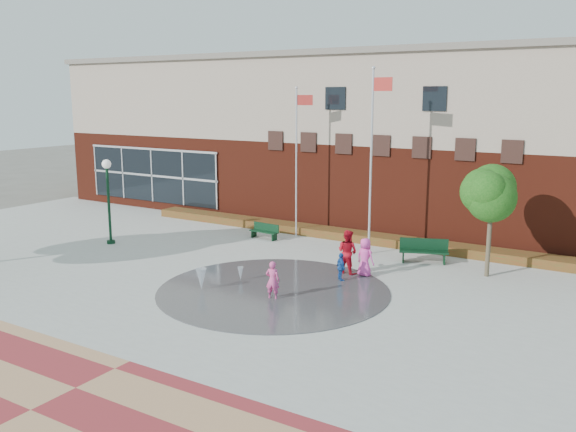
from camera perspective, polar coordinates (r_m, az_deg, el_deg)
The scene contains 18 objects.
ground at distance 19.89m, azimuth -6.16°, elevation -9.31°, with size 120.00×120.00×0.00m, color #666056.
plaza_concrete at distance 22.99m, azimuth 0.00°, elevation -6.36°, with size 46.00×18.00×0.01m, color #A8A8A0.
paver_band at distance 15.48m, azimuth -22.94°, elevation -16.43°, with size 46.00×6.00×0.01m, color maroon.
splash_pad at distance 22.19m, azimuth -1.37°, elevation -7.02°, with size 8.40×8.40×0.01m, color #383A3D.
library_building at distance 34.20m, azimuth 12.06°, elevation 7.14°, with size 44.40×10.40×9.20m.
flower_bed at distance 29.49m, azimuth 7.80°, elevation -2.49°, with size 26.00×1.20×0.40m, color maroon.
flagpole_left at distance 29.80m, azimuth 0.86°, elevation 5.76°, with size 0.83×0.32×7.36m.
flagpole_right at distance 26.59m, azimuth 7.89°, elevation 5.97°, with size 1.00×0.21×8.15m.
lamp_left at distance 29.72m, azimuth -16.48°, elevation 2.17°, with size 0.43×0.43×4.03m.
bench_left at distance 29.90m, azimuth -2.24°, elevation -1.71°, with size 1.57×0.55×0.77m.
bench_mid at distance 26.31m, azimuth 12.57°, elevation -3.62°, with size 2.09×1.24×1.02m.
tree_mid at distance 24.43m, azimuth 18.50°, elevation 1.39°, with size 2.46×2.46×4.15m.
water_jet_a at distance 22.47m, azimuth -8.08°, elevation -6.90°, with size 0.40×0.40×0.78m, color white.
water_jet_b at distance 23.41m, azimuth -4.45°, elevation -6.08°, with size 0.23×0.23×0.52m, color white.
child_splash at distance 21.13m, azimuth -1.45°, elevation -6.04°, with size 0.50×0.33×1.37m, color #DC478B.
adult_red at distance 24.14m, azimuth 5.58°, elevation -3.37°, with size 0.86×0.67×1.77m, color red.
adult_pink at distance 23.91m, azimuth 7.22°, elevation -3.86°, with size 0.74×0.48×1.52m, color #F043AC.
child_blue at distance 23.21m, azimuth 4.97°, elevation -4.80°, with size 0.65×0.27×1.11m, color #1C4FA5.
Camera 1 is at (11.53, -14.63, 6.98)m, focal length 38.00 mm.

